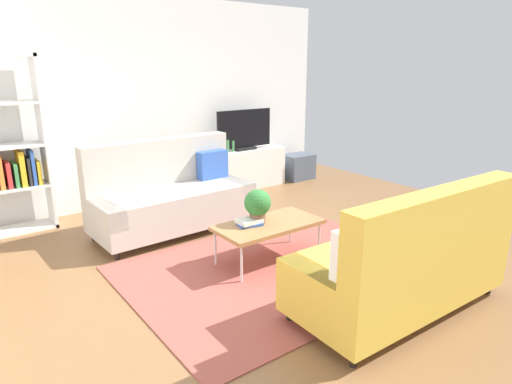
# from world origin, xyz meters

# --- Properties ---
(ground_plane) EXTENTS (7.68, 7.68, 0.00)m
(ground_plane) POSITION_xyz_m (0.00, 0.00, 0.00)
(ground_plane) COLOR brown
(wall_far) EXTENTS (6.40, 0.12, 2.90)m
(wall_far) POSITION_xyz_m (0.00, 2.80, 1.45)
(wall_far) COLOR white
(wall_far) RESTS_ON ground_plane
(area_rug) EXTENTS (2.90, 2.20, 0.01)m
(area_rug) POSITION_xyz_m (0.10, -0.24, 0.01)
(area_rug) COLOR #9E4C42
(area_rug) RESTS_ON ground_plane
(couch_beige) EXTENTS (1.93, 0.92, 1.10)m
(couch_beige) POSITION_xyz_m (-0.23, 1.38, 0.44)
(couch_beige) COLOR #B2ADA3
(couch_beige) RESTS_ON ground_plane
(couch_green) EXTENTS (1.92, 0.89, 1.10)m
(couch_green) POSITION_xyz_m (0.44, -1.46, 0.44)
(couch_green) COLOR gold
(couch_green) RESTS_ON ground_plane
(coffee_table) EXTENTS (1.10, 0.56, 0.42)m
(coffee_table) POSITION_xyz_m (0.15, -0.04, 0.39)
(coffee_table) COLOR #9E7042
(coffee_table) RESTS_ON ground_plane
(tv_console) EXTENTS (1.40, 0.44, 0.64)m
(tv_console) POSITION_xyz_m (1.60, 2.46, 0.32)
(tv_console) COLOR silver
(tv_console) RESTS_ON ground_plane
(tv) EXTENTS (1.00, 0.20, 0.64)m
(tv) POSITION_xyz_m (1.60, 2.44, 0.95)
(tv) COLOR black
(tv) RESTS_ON tv_console
(storage_trunk) EXTENTS (0.52, 0.40, 0.44)m
(storage_trunk) POSITION_xyz_m (2.70, 2.36, 0.22)
(storage_trunk) COLOR #4C5666
(storage_trunk) RESTS_ON ground_plane
(potted_plant) EXTENTS (0.27, 0.27, 0.35)m
(potted_plant) POSITION_xyz_m (0.07, 0.04, 0.62)
(potted_plant) COLOR brown
(potted_plant) RESTS_ON coffee_table
(table_book_0) EXTENTS (0.28, 0.23, 0.02)m
(table_book_0) POSITION_xyz_m (-0.04, 0.04, 0.43)
(table_book_0) COLOR #3359B2
(table_book_0) RESTS_ON coffee_table
(table_book_1) EXTENTS (0.24, 0.18, 0.04)m
(table_book_1) POSITION_xyz_m (-0.04, 0.04, 0.46)
(table_book_1) COLOR silver
(table_book_1) RESTS_ON table_book_0
(vase_0) EXTENTS (0.09, 0.09, 0.16)m
(vase_0) POSITION_xyz_m (1.02, 2.51, 0.72)
(vase_0) COLOR #33B29E
(vase_0) RESTS_ON tv_console
(bottle_0) EXTENTS (0.04, 0.04, 0.16)m
(bottle_0) POSITION_xyz_m (1.17, 2.42, 0.72)
(bottle_0) COLOR red
(bottle_0) RESTS_ON tv_console
(bottle_1) EXTENTS (0.05, 0.05, 0.20)m
(bottle_1) POSITION_xyz_m (1.26, 2.42, 0.74)
(bottle_1) COLOR #3F8C4C
(bottle_1) RESTS_ON tv_console
(bottle_2) EXTENTS (0.05, 0.05, 0.17)m
(bottle_2) POSITION_xyz_m (1.37, 2.42, 0.73)
(bottle_2) COLOR #3F8C4C
(bottle_2) RESTS_ON tv_console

